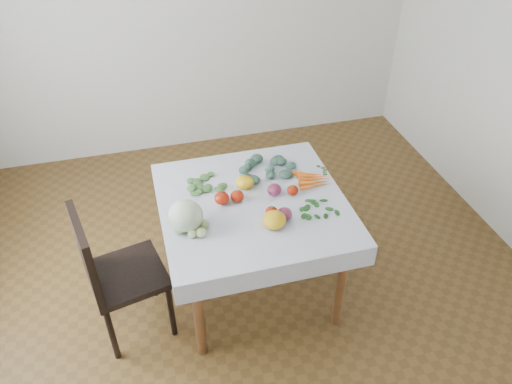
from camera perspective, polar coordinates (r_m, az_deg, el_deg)
ground at (r=3.57m, az=-0.32°, el=-10.62°), size 4.00×4.00×0.00m
back_wall at (r=4.54m, az=-7.31°, el=20.50°), size 4.00×0.04×2.70m
table at (r=3.11m, az=-0.36°, el=-2.56°), size 1.00×1.00×0.75m
tablecloth at (r=3.05m, az=-0.37°, el=-1.14°), size 1.12×1.12×0.01m
chair at (r=3.04m, az=-16.32°, el=-8.54°), size 0.51×0.51×0.95m
cabbage at (r=2.83m, az=-8.04°, el=-2.69°), size 0.23×0.23×0.18m
tomato_a at (r=3.03m, az=-2.17°, el=-0.47°), size 0.11×0.11×0.07m
tomato_b at (r=3.09m, az=4.22°, el=0.20°), size 0.07×0.07×0.06m
tomato_c at (r=3.02m, az=-3.94°, el=-0.71°), size 0.10×0.10×0.08m
tomato_d at (r=2.92m, az=1.80°, el=-2.28°), size 0.08×0.08×0.06m
heirloom_back at (r=3.14m, az=-1.28°, el=1.11°), size 0.14×0.14×0.08m
heirloom_front at (r=2.84m, az=2.11°, el=-3.19°), size 0.15×0.15×0.10m
onion_a at (r=3.08m, az=2.11°, el=0.26°), size 0.10×0.10×0.07m
onion_b at (r=2.90m, az=3.27°, el=-2.52°), size 0.11×0.11×0.08m
tomatillo_cluster at (r=2.83m, az=-7.24°, el=-4.34°), size 0.19×0.11×0.05m
carrot_bunch at (r=3.22m, az=6.58°, el=1.43°), size 0.21×0.20×0.03m
kale_bunch at (r=3.31m, az=1.22°, el=2.88°), size 0.36×0.27×0.05m
basil_bunch at (r=3.01m, az=7.08°, el=-1.83°), size 0.23×0.16×0.01m
dill_bunch at (r=3.19m, az=-6.12°, el=0.95°), size 0.24×0.20×0.02m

